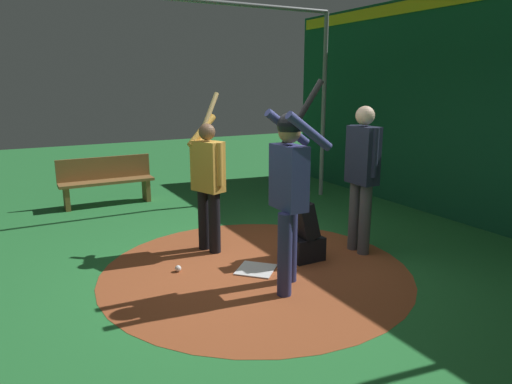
{
  "coord_description": "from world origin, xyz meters",
  "views": [
    {
      "loc": [
        2.4,
        4.44,
        2.16
      ],
      "look_at": [
        0.0,
        0.0,
        0.95
      ],
      "focal_mm": 32.27,
      "sensor_mm": 36.0,
      "label": 1
    }
  ],
  "objects_px": {
    "home_plate": "(256,269)",
    "catcher": "(301,230)",
    "umpire": "(362,171)",
    "visitor": "(208,179)",
    "bench": "(106,180)",
    "baseball_0": "(178,268)",
    "batter": "(290,184)"
  },
  "relations": [
    {
      "from": "batter",
      "to": "baseball_0",
      "type": "height_order",
      "value": "batter"
    },
    {
      "from": "visitor",
      "to": "baseball_0",
      "type": "bearing_deg",
      "value": 17.58
    },
    {
      "from": "batter",
      "to": "umpire",
      "type": "bearing_deg",
      "value": -160.76
    },
    {
      "from": "umpire",
      "to": "bench",
      "type": "bearing_deg",
      "value": -59.1
    },
    {
      "from": "home_plate",
      "to": "umpire",
      "type": "xyz_separation_m",
      "value": [
        -1.48,
        0.08,
        1.06
      ]
    },
    {
      "from": "umpire",
      "to": "visitor",
      "type": "distance_m",
      "value": 1.95
    },
    {
      "from": "bench",
      "to": "baseball_0",
      "type": "bearing_deg",
      "value": 91.73
    },
    {
      "from": "home_plate",
      "to": "bench",
      "type": "relative_size",
      "value": 0.26
    },
    {
      "from": "visitor",
      "to": "bench",
      "type": "relative_size",
      "value": 1.25
    },
    {
      "from": "catcher",
      "to": "visitor",
      "type": "height_order",
      "value": "visitor"
    },
    {
      "from": "visitor",
      "to": "umpire",
      "type": "bearing_deg",
      "value": 129.46
    },
    {
      "from": "umpire",
      "to": "visitor",
      "type": "bearing_deg",
      "value": -29.45
    },
    {
      "from": "home_plate",
      "to": "catcher",
      "type": "distance_m",
      "value": 0.76
    },
    {
      "from": "home_plate",
      "to": "umpire",
      "type": "height_order",
      "value": "umpire"
    },
    {
      "from": "bench",
      "to": "baseball_0",
      "type": "xyz_separation_m",
      "value": [
        -0.11,
        3.55,
        -0.4
      ]
    },
    {
      "from": "home_plate",
      "to": "bench",
      "type": "bearing_deg",
      "value": -76.75
    },
    {
      "from": "visitor",
      "to": "home_plate",
      "type": "bearing_deg",
      "value": 82.66
    },
    {
      "from": "home_plate",
      "to": "baseball_0",
      "type": "distance_m",
      "value": 0.91
    },
    {
      "from": "home_plate",
      "to": "visitor",
      "type": "xyz_separation_m",
      "value": [
        0.22,
        -0.88,
        0.95
      ]
    },
    {
      "from": "home_plate",
      "to": "batter",
      "type": "distance_m",
      "value": 1.27
    },
    {
      "from": "home_plate",
      "to": "catcher",
      "type": "height_order",
      "value": "catcher"
    },
    {
      "from": "visitor",
      "to": "baseball_0",
      "type": "height_order",
      "value": "visitor"
    },
    {
      "from": "catcher",
      "to": "bench",
      "type": "bearing_deg",
      "value": -67.79
    },
    {
      "from": "catcher",
      "to": "bench",
      "type": "relative_size",
      "value": 0.59
    },
    {
      "from": "baseball_0",
      "to": "bench",
      "type": "bearing_deg",
      "value": -88.27
    },
    {
      "from": "batter",
      "to": "catcher",
      "type": "bearing_deg",
      "value": -133.27
    },
    {
      "from": "batter",
      "to": "visitor",
      "type": "bearing_deg",
      "value": -78.16
    },
    {
      "from": "batter",
      "to": "bench",
      "type": "bearing_deg",
      "value": -77.3
    },
    {
      "from": "catcher",
      "to": "umpire",
      "type": "distance_m",
      "value": 1.07
    },
    {
      "from": "catcher",
      "to": "bench",
      "type": "height_order",
      "value": "catcher"
    },
    {
      "from": "catcher",
      "to": "umpire",
      "type": "xyz_separation_m",
      "value": [
        -0.82,
        0.12,
        0.69
      ]
    },
    {
      "from": "home_plate",
      "to": "visitor",
      "type": "distance_m",
      "value": 1.31
    }
  ]
}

